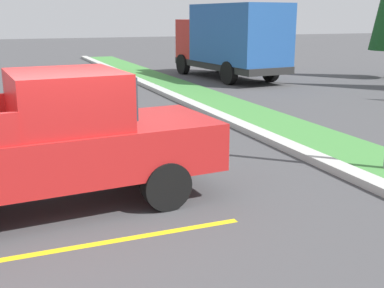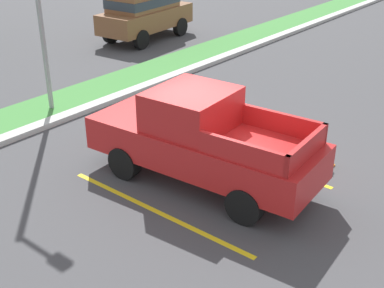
# 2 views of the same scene
# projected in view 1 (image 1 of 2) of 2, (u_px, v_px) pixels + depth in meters

# --- Properties ---
(ground_plane) EXTENTS (120.00, 120.00, 0.00)m
(ground_plane) POSITION_uv_depth(u_px,v_px,m) (75.00, 214.00, 7.38)
(ground_plane) COLOR #424244
(parking_line_near) EXTENTS (0.12, 4.80, 0.01)m
(parking_line_near) POSITION_uv_depth(u_px,v_px,m) (44.00, 177.00, 9.04)
(parking_line_near) COLOR yellow
(parking_line_near) RESTS_ON ground
(parking_line_far) EXTENTS (0.12, 4.80, 0.01)m
(parking_line_far) POSITION_uv_depth(u_px,v_px,m) (69.00, 249.00, 6.26)
(parking_line_far) COLOR yellow
(parking_line_far) RESTS_ON ground
(curb_strip) EXTENTS (56.00, 0.40, 0.15)m
(curb_strip) POSITION_uv_depth(u_px,v_px,m) (345.00, 171.00, 9.17)
(curb_strip) COLOR #B2B2AD
(curb_strip) RESTS_ON ground
(pickup_truck_main) EXTENTS (2.27, 5.35, 2.10)m
(pickup_truck_main) POSITION_uv_depth(u_px,v_px,m) (52.00, 142.00, 7.41)
(pickup_truck_main) COLOR black
(pickup_truck_main) RESTS_ON ground
(cargo_truck_distant) EXTENTS (7.00, 3.07, 3.40)m
(cargo_truck_distant) POSITION_uv_depth(u_px,v_px,m) (231.00, 39.00, 22.57)
(cargo_truck_distant) COLOR black
(cargo_truck_distant) RESTS_ON ground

